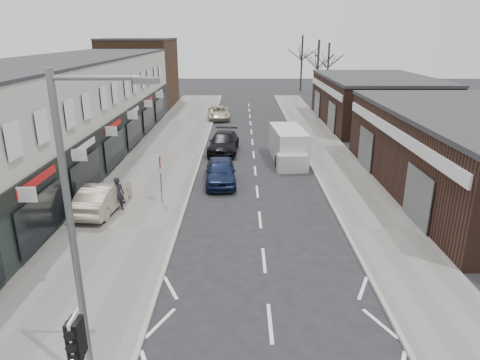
{
  "coord_description": "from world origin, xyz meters",
  "views": [
    {
      "loc": [
        -0.92,
        -9.4,
        8.75
      ],
      "look_at": [
        -0.99,
        8.49,
        2.6
      ],
      "focal_mm": 32.0,
      "sensor_mm": 36.0,
      "label": 1
    }
  ],
  "objects_px": {
    "parked_car_left_b": "(224,143)",
    "parked_car_right_a": "(294,135)",
    "street_lamp": "(79,230)",
    "warning_sign": "(161,165)",
    "parked_car_right_b": "(294,134)",
    "sedan_on_pavement": "(103,197)",
    "traffic_light": "(77,349)",
    "parked_car_left_a": "(221,172)",
    "pedestrian": "(118,193)",
    "white_van": "(288,146)",
    "parked_car_left_c": "(219,113)"
  },
  "relations": [
    {
      "from": "warning_sign",
      "to": "white_van",
      "type": "xyz_separation_m",
      "value": [
        7.61,
        8.48,
        -1.11
      ]
    },
    {
      "from": "white_van",
      "to": "parked_car_right_b",
      "type": "height_order",
      "value": "white_van"
    },
    {
      "from": "parked_car_left_a",
      "to": "parked_car_left_c",
      "type": "bearing_deg",
      "value": 89.89
    },
    {
      "from": "parked_car_right_a",
      "to": "parked_car_right_b",
      "type": "distance_m",
      "value": 0.25
    },
    {
      "from": "warning_sign",
      "to": "parked_car_left_c",
      "type": "xyz_separation_m",
      "value": [
        1.78,
        24.25,
        -1.53
      ]
    },
    {
      "from": "pedestrian",
      "to": "parked_car_left_c",
      "type": "relative_size",
      "value": 0.36
    },
    {
      "from": "parked_car_right_b",
      "to": "parked_car_left_b",
      "type": "bearing_deg",
      "value": 28.17
    },
    {
      "from": "traffic_light",
      "to": "parked_car_left_b",
      "type": "bearing_deg",
      "value": 85.13
    },
    {
      "from": "sedan_on_pavement",
      "to": "parked_car_left_a",
      "type": "bearing_deg",
      "value": -136.34
    },
    {
      "from": "street_lamp",
      "to": "parked_car_right_a",
      "type": "xyz_separation_m",
      "value": [
        8.03,
        26.56,
        -3.94
      ]
    },
    {
      "from": "traffic_light",
      "to": "street_lamp",
      "type": "bearing_deg",
      "value": 95.88
    },
    {
      "from": "parked_car_right_a",
      "to": "parked_car_left_b",
      "type": "bearing_deg",
      "value": 30.42
    },
    {
      "from": "warning_sign",
      "to": "sedan_on_pavement",
      "type": "bearing_deg",
      "value": -158.69
    },
    {
      "from": "parked_car_left_c",
      "to": "warning_sign",
      "type": "bearing_deg",
      "value": -98.15
    },
    {
      "from": "street_lamp",
      "to": "warning_sign",
      "type": "xyz_separation_m",
      "value": [
        -0.63,
        12.8,
        -2.42
      ]
    },
    {
      "from": "warning_sign",
      "to": "parked_car_right_b",
      "type": "height_order",
      "value": "warning_sign"
    },
    {
      "from": "street_lamp",
      "to": "parked_car_right_b",
      "type": "xyz_separation_m",
      "value": [
        7.98,
        26.36,
        -3.82
      ]
    },
    {
      "from": "pedestrian",
      "to": "parked_car_left_a",
      "type": "bearing_deg",
      "value": -145.71
    },
    {
      "from": "street_lamp",
      "to": "white_van",
      "type": "bearing_deg",
      "value": 71.84
    },
    {
      "from": "pedestrian",
      "to": "parked_car_right_a",
      "type": "relative_size",
      "value": 0.43
    },
    {
      "from": "street_lamp",
      "to": "parked_car_left_a",
      "type": "distance_m",
      "value": 16.83
    },
    {
      "from": "parked_car_left_c",
      "to": "parked_car_right_a",
      "type": "xyz_separation_m",
      "value": [
        6.88,
        -10.49,
        0.0
      ]
    },
    {
      "from": "traffic_light",
      "to": "street_lamp",
      "type": "xyz_separation_m",
      "value": [
        -0.13,
        1.22,
        2.2
      ]
    },
    {
      "from": "parked_car_left_b",
      "to": "parked_car_left_c",
      "type": "xyz_separation_m",
      "value": [
        -1.08,
        13.55,
        -0.09
      ]
    },
    {
      "from": "parked_car_left_c",
      "to": "sedan_on_pavement",
      "type": "bearing_deg",
      "value": -104.3
    },
    {
      "from": "traffic_light",
      "to": "sedan_on_pavement",
      "type": "distance_m",
      "value": 13.49
    },
    {
      "from": "traffic_light",
      "to": "pedestrian",
      "type": "distance_m",
      "value": 13.4
    },
    {
      "from": "sedan_on_pavement",
      "to": "warning_sign",
      "type": "bearing_deg",
      "value": -152.96
    },
    {
      "from": "sedan_on_pavement",
      "to": "parked_car_left_a",
      "type": "xyz_separation_m",
      "value": [
        5.81,
        4.53,
        -0.08
      ]
    },
    {
      "from": "warning_sign",
      "to": "parked_car_left_a",
      "type": "distance_m",
      "value": 4.74
    },
    {
      "from": "warning_sign",
      "to": "parked_car_right_b",
      "type": "relative_size",
      "value": 0.58
    },
    {
      "from": "parked_car_left_a",
      "to": "parked_car_left_c",
      "type": "height_order",
      "value": "parked_car_left_a"
    },
    {
      "from": "parked_car_left_b",
      "to": "traffic_light",
      "type": "bearing_deg",
      "value": -91.4
    },
    {
      "from": "street_lamp",
      "to": "parked_car_left_a",
      "type": "relative_size",
      "value": 1.78
    },
    {
      "from": "traffic_light",
      "to": "pedestrian",
      "type": "height_order",
      "value": "traffic_light"
    },
    {
      "from": "white_van",
      "to": "parked_car_left_a",
      "type": "bearing_deg",
      "value": -137.33
    },
    {
      "from": "parked_car_left_a",
      "to": "parked_car_right_b",
      "type": "relative_size",
      "value": 0.96
    },
    {
      "from": "street_lamp",
      "to": "pedestrian",
      "type": "xyz_separation_m",
      "value": [
        -2.72,
        11.8,
        -3.62
      ]
    },
    {
      "from": "sedan_on_pavement",
      "to": "parked_car_left_b",
      "type": "distance_m",
      "value": 13.12
    },
    {
      "from": "pedestrian",
      "to": "parked_car_right_b",
      "type": "xyz_separation_m",
      "value": [
        10.71,
        14.56,
        -0.2
      ]
    },
    {
      "from": "sedan_on_pavement",
      "to": "parked_car_left_b",
      "type": "relative_size",
      "value": 0.84
    },
    {
      "from": "street_lamp",
      "to": "parked_car_left_b",
      "type": "xyz_separation_m",
      "value": [
        2.23,
        23.5,
        -3.86
      ]
    },
    {
      "from": "pedestrian",
      "to": "parked_car_left_b",
      "type": "relative_size",
      "value": 0.33
    },
    {
      "from": "parked_car_left_b",
      "to": "parked_car_right_a",
      "type": "distance_m",
      "value": 6.56
    },
    {
      "from": "pedestrian",
      "to": "white_van",
      "type": "bearing_deg",
      "value": -142.55
    },
    {
      "from": "street_lamp",
      "to": "warning_sign",
      "type": "distance_m",
      "value": 13.04
    },
    {
      "from": "warning_sign",
      "to": "sedan_on_pavement",
      "type": "relative_size",
      "value": 0.61
    },
    {
      "from": "street_lamp",
      "to": "pedestrian",
      "type": "bearing_deg",
      "value": 103.0
    },
    {
      "from": "pedestrian",
      "to": "parked_car_left_b",
      "type": "xyz_separation_m",
      "value": [
        4.95,
        11.7,
        -0.24
      ]
    },
    {
      "from": "parked_car_left_c",
      "to": "parked_car_right_a",
      "type": "bearing_deg",
      "value": -60.69
    }
  ]
}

